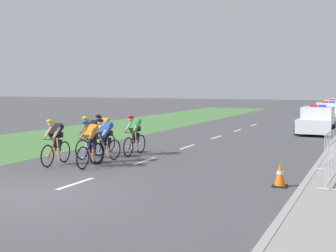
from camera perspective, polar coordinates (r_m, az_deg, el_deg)
name	(u,v)px	position (r m, az deg, el deg)	size (l,w,h in m)	color
ground_plane	(41,195)	(11.27, -15.78, -8.42)	(160.00, 160.00, 0.00)	#4C4C51
kerb_edge	(335,140)	(22.55, 20.42, -1.69)	(0.16, 60.00, 0.13)	#9E9E99
grass_verge	(101,130)	(26.73, -8.47, -0.55)	(7.00, 60.00, 0.01)	#4C7F42
lane_markings_centre	(187,147)	(19.29, 2.47, -2.65)	(0.14, 25.60, 0.01)	white
cyclist_lead	(55,141)	(15.28, -14.09, -1.87)	(0.44, 1.72, 1.56)	black
cyclist_second	(90,143)	(14.64, -9.82, -2.09)	(0.43, 1.72, 1.56)	black
cyclist_third	(91,136)	(16.54, -9.77, -1.28)	(0.45, 1.72, 1.56)	black
cyclist_fourth	(105,139)	(15.52, -8.00, -1.67)	(0.45, 1.72, 1.56)	black
cyclist_fifth	(103,133)	(17.49, -8.29, -0.92)	(0.42, 1.72, 1.56)	black
cyclist_sixth	(134,134)	(16.99, -4.29, -1.05)	(0.42, 1.72, 1.56)	black
police_car_nearest	(318,121)	(25.95, 18.48, 0.57)	(2.04, 4.42, 1.59)	silver
police_car_second	(328,114)	(32.43, 19.67, 1.38)	(2.24, 4.51, 1.59)	white
police_car_third	(335,110)	(38.35, 20.39, 1.88)	(2.07, 4.43, 1.59)	white
crowd_barrier_front	(333,162)	(12.41, 20.24, -4.27)	(0.60, 2.32, 1.07)	#B7BABF
crowd_barrier_middle	(331,148)	(15.09, 19.93, -2.65)	(0.65, 2.32, 1.07)	#B7BABF
traffic_cone_near	(280,175)	(12.01, 14.03, -6.03)	(0.36, 0.36, 0.64)	black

